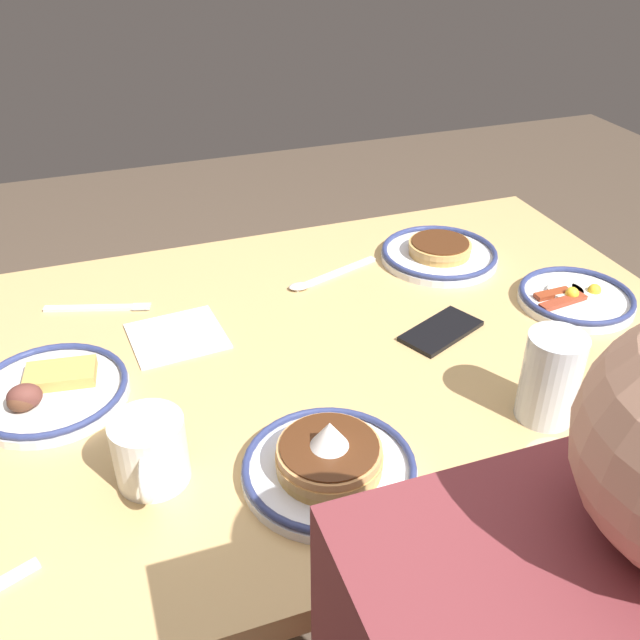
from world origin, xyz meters
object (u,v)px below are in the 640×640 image
cell_phone (441,331)px  tea_spoon (322,278)px  plate_far_side (329,463)px  paper_napkin (177,336)px  fork_near (98,308)px  drinking_glass (550,381)px  coffee_mug (150,451)px  plate_far_companion (576,297)px  plate_near_main (439,253)px  plate_center_pancakes (49,391)px

cell_phone → tea_spoon: 0.27m
plate_far_side → paper_napkin: size_ratio=1.51×
tea_spoon → fork_near: bearing=-4.7°
drinking_glass → coffee_mug: bearing=-6.3°
drinking_glass → plate_far_companion: bearing=-134.0°
plate_near_main → plate_far_companion: size_ratio=1.13×
coffee_mug → plate_near_main: bearing=-146.4°
plate_center_pancakes → paper_napkin: (-0.20, -0.10, -0.01)m
drinking_glass → paper_napkin: size_ratio=0.90×
plate_near_main → plate_center_pancakes: 0.77m
plate_center_pancakes → drinking_glass: bearing=157.5°
drinking_glass → fork_near: drinking_glass is taller
plate_far_companion → fork_near: bearing=-18.2°
coffee_mug → tea_spoon: bearing=-132.2°
cell_phone → fork_near: (0.54, -0.27, -0.00)m
plate_center_pancakes → drinking_glass: drinking_glass is taller
coffee_mug → fork_near: bearing=-85.7°
plate_far_side → drinking_glass: drinking_glass is taller
cell_phone → drinking_glass: bearing=74.8°
plate_near_main → tea_spoon: bearing=-0.0°
coffee_mug → plate_center_pancakes: bearing=-60.7°
plate_near_main → cell_phone: (0.12, 0.24, -0.01)m
plate_near_main → paper_napkin: bearing=10.5°
plate_far_side → tea_spoon: 0.51m
plate_near_main → cell_phone: plate_near_main is taller
plate_near_main → plate_far_side: plate_far_side is taller
plate_center_pancakes → plate_far_side: (-0.33, 0.29, 0.01)m
plate_far_companion → drinking_glass: drinking_glass is taller
cell_phone → fork_near: 0.60m
plate_center_pancakes → paper_napkin: bearing=-153.9°
drinking_glass → cell_phone: bearing=-81.0°
plate_far_companion → cell_phone: bearing=1.1°
plate_far_companion → tea_spoon: (0.40, -0.23, -0.01)m
plate_far_companion → plate_far_side: 0.62m
plate_far_companion → drinking_glass: (0.23, 0.24, 0.05)m
paper_napkin → tea_spoon: (-0.29, -0.10, 0.00)m
cell_phone → paper_napkin: (0.42, -0.14, -0.00)m
plate_far_companion → drinking_glass: size_ratio=1.52×
plate_far_companion → coffee_mug: bearing=13.2°
paper_napkin → fork_near: bearing=-49.1°
fork_near → drinking_glass: bearing=138.5°
drinking_glass → fork_near: size_ratio=0.73×
plate_far_companion → paper_napkin: 0.71m
fork_near → plate_far_companion: bearing=161.8°
fork_near → plate_far_side: bearing=115.3°
fork_near → tea_spoon: size_ratio=0.93×
plate_near_main → plate_far_side: (0.41, 0.49, 0.01)m
plate_center_pancakes → coffee_mug: bearing=119.3°
plate_far_companion → coffee_mug: 0.80m
plate_far_side → plate_far_companion: bearing=-155.8°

